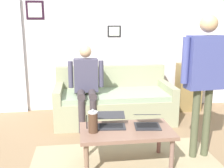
{
  "coord_description": "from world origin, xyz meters",
  "views": [
    {
      "loc": [
        0.4,
        2.71,
        1.59
      ],
      "look_at": [
        -0.05,
        -0.72,
        0.8
      ],
      "focal_mm": 41.78,
      "sensor_mm": 36.0,
      "label": 1
    }
  ],
  "objects_px": {
    "interior_door": "(0,57)",
    "couch": "(114,102)",
    "coffee_table": "(126,133)",
    "flower_vase": "(190,55)",
    "laptop_center": "(147,122)",
    "side_shelf": "(188,87)",
    "person_seated": "(86,81)",
    "laptop_left": "(111,122)",
    "person_standing": "(205,69)",
    "french_press": "(93,122)"
  },
  "relations": [
    {
      "from": "interior_door",
      "to": "couch",
      "type": "bearing_deg",
      "value": 162.27
    },
    {
      "from": "coffee_table",
      "to": "flower_vase",
      "type": "bearing_deg",
      "value": -129.73
    },
    {
      "from": "coffee_table",
      "to": "couch",
      "type": "bearing_deg",
      "value": -92.19
    },
    {
      "from": "coffee_table",
      "to": "flower_vase",
      "type": "relative_size",
      "value": 2.4
    },
    {
      "from": "coffee_table",
      "to": "laptop_center",
      "type": "distance_m",
      "value": 0.28
    },
    {
      "from": "couch",
      "to": "laptop_center",
      "type": "xyz_separation_m",
      "value": [
        -0.2,
        1.42,
        0.18
      ]
    },
    {
      "from": "couch",
      "to": "side_shelf",
      "type": "height_order",
      "value": "side_shelf"
    },
    {
      "from": "side_shelf",
      "to": "person_seated",
      "type": "bearing_deg",
      "value": 16.52
    },
    {
      "from": "laptop_center",
      "to": "flower_vase",
      "type": "relative_size",
      "value": 0.79
    },
    {
      "from": "laptop_left",
      "to": "flower_vase",
      "type": "bearing_deg",
      "value": -134.52
    },
    {
      "from": "couch",
      "to": "person_standing",
      "type": "relative_size",
      "value": 1.14
    },
    {
      "from": "person_seated",
      "to": "couch",
      "type": "bearing_deg",
      "value": -153.79
    },
    {
      "from": "couch",
      "to": "side_shelf",
      "type": "xyz_separation_m",
      "value": [
        -1.47,
        -0.35,
        0.14
      ]
    },
    {
      "from": "interior_door",
      "to": "laptop_center",
      "type": "bearing_deg",
      "value": 136.41
    },
    {
      "from": "side_shelf",
      "to": "person_standing",
      "type": "height_order",
      "value": "person_standing"
    },
    {
      "from": "couch",
      "to": "person_seated",
      "type": "xyz_separation_m",
      "value": [
        0.46,
        0.23,
        0.42
      ]
    },
    {
      "from": "laptop_left",
      "to": "laptop_center",
      "type": "relative_size",
      "value": 1.02
    },
    {
      "from": "laptop_center",
      "to": "french_press",
      "type": "distance_m",
      "value": 0.65
    },
    {
      "from": "french_press",
      "to": "person_seated",
      "type": "relative_size",
      "value": 0.21
    },
    {
      "from": "coffee_table",
      "to": "laptop_center",
      "type": "height_order",
      "value": "laptop_center"
    },
    {
      "from": "laptop_left",
      "to": "person_seated",
      "type": "xyz_separation_m",
      "value": [
        0.25,
        -1.14,
        0.25
      ]
    },
    {
      "from": "flower_vase",
      "to": "person_seated",
      "type": "bearing_deg",
      "value": 16.58
    },
    {
      "from": "couch",
      "to": "side_shelf",
      "type": "relative_size",
      "value": 2.19
    },
    {
      "from": "laptop_center",
      "to": "french_press",
      "type": "height_order",
      "value": "french_press"
    },
    {
      "from": "french_press",
      "to": "couch",
      "type": "bearing_deg",
      "value": -105.97
    },
    {
      "from": "flower_vase",
      "to": "person_seated",
      "type": "height_order",
      "value": "flower_vase"
    },
    {
      "from": "person_standing",
      "to": "couch",
      "type": "bearing_deg",
      "value": -58.29
    },
    {
      "from": "french_press",
      "to": "laptop_center",
      "type": "bearing_deg",
      "value": -171.07
    },
    {
      "from": "couch",
      "to": "french_press",
      "type": "height_order",
      "value": "couch"
    },
    {
      "from": "laptop_center",
      "to": "flower_vase",
      "type": "xyz_separation_m",
      "value": [
        -1.27,
        -1.77,
        0.57
      ]
    },
    {
      "from": "couch",
      "to": "laptop_center",
      "type": "relative_size",
      "value": 5.64
    },
    {
      "from": "french_press",
      "to": "flower_vase",
      "type": "height_order",
      "value": "flower_vase"
    },
    {
      "from": "interior_door",
      "to": "laptop_left",
      "type": "xyz_separation_m",
      "value": [
        -1.73,
        1.99,
        -0.55
      ]
    },
    {
      "from": "interior_door",
      "to": "couch",
      "type": "xyz_separation_m",
      "value": [
        -1.95,
        0.62,
        -0.72
      ]
    },
    {
      "from": "laptop_left",
      "to": "person_standing",
      "type": "distance_m",
      "value": 1.25
    },
    {
      "from": "interior_door",
      "to": "french_press",
      "type": "xyz_separation_m",
      "value": [
        -1.51,
        2.15,
        -0.47
      ]
    },
    {
      "from": "person_standing",
      "to": "person_seated",
      "type": "distance_m",
      "value": 1.82
    },
    {
      "from": "coffee_table",
      "to": "laptop_left",
      "type": "xyz_separation_m",
      "value": [
        0.16,
        -0.12,
        0.09
      ]
    },
    {
      "from": "coffee_table",
      "to": "laptop_center",
      "type": "relative_size",
      "value": 3.05
    },
    {
      "from": "couch",
      "to": "coffee_table",
      "type": "height_order",
      "value": "couch"
    },
    {
      "from": "person_standing",
      "to": "person_seated",
      "type": "bearing_deg",
      "value": -41.59
    },
    {
      "from": "interior_door",
      "to": "person_standing",
      "type": "height_order",
      "value": "interior_door"
    },
    {
      "from": "coffee_table",
      "to": "person_standing",
      "type": "height_order",
      "value": "person_standing"
    },
    {
      "from": "person_seated",
      "to": "coffee_table",
      "type": "bearing_deg",
      "value": 107.71
    },
    {
      "from": "couch",
      "to": "coffee_table",
      "type": "relative_size",
      "value": 1.85
    },
    {
      "from": "coffee_table",
      "to": "side_shelf",
      "type": "height_order",
      "value": "side_shelf"
    },
    {
      "from": "french_press",
      "to": "side_shelf",
      "type": "bearing_deg",
      "value": -135.62
    },
    {
      "from": "laptop_center",
      "to": "side_shelf",
      "type": "relative_size",
      "value": 0.39
    },
    {
      "from": "interior_door",
      "to": "laptop_left",
      "type": "height_order",
      "value": "interior_door"
    },
    {
      "from": "coffee_table",
      "to": "person_standing",
      "type": "bearing_deg",
      "value": -174.87
    }
  ]
}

